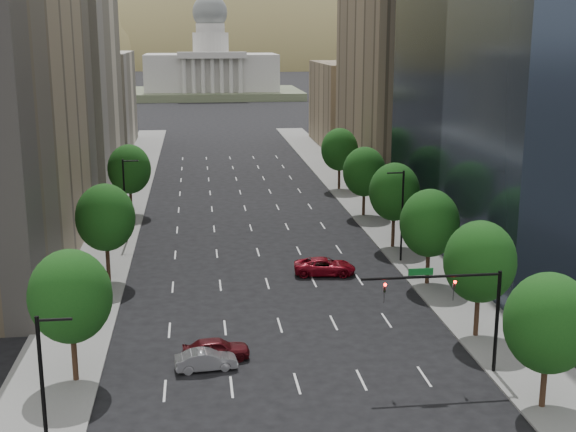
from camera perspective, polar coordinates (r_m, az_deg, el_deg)
name	(u,v)px	position (r m, az deg, el deg)	size (l,w,h in m)	color
sidewalk_left	(102,257)	(77.98, -13.69, -2.97)	(6.00, 200.00, 0.15)	slate
sidewalk_right	(407,246)	(80.32, 8.84, -2.25)	(6.00, 200.00, 0.15)	slate
midrise_cream_left	(63,62)	(118.90, -16.46, 10.98)	(14.00, 30.00, 35.00)	beige
filler_left	(94,100)	(152.03, -14.26, 8.35)	(14.00, 26.00, 18.00)	beige
parking_tan_right	(400,78)	(118.61, 8.34, 10.17)	(14.00, 30.00, 30.00)	#8C7759
filler_right	(354,104)	(151.15, 4.96, 8.31)	(14.00, 26.00, 16.00)	#8C7759
tree_right_0	(549,323)	(47.03, 18.88, -7.57)	(5.20, 5.20, 8.39)	#382316
tree_right_1	(480,262)	(56.44, 14.13, -3.33)	(5.20, 5.20, 8.75)	#382316
tree_right_2	(430,223)	(67.39, 10.52, -0.53)	(5.20, 5.20, 8.61)	#382316
tree_right_3	(394,192)	(78.56, 7.94, 1.79)	(5.20, 5.20, 8.89)	#382316
tree_right_4	(364,172)	(91.99, 5.72, 3.30)	(5.20, 5.20, 8.46)	#382316
tree_right_5	(340,150)	(107.39, 3.87, 4.97)	(5.20, 5.20, 8.75)	#382316
tree_left_0	(70,296)	(49.64, -15.93, -5.79)	(5.20, 5.20, 8.75)	#382316
tree_left_1	(105,218)	(68.62, -13.46, -0.12)	(5.20, 5.20, 8.97)	#382316
tree_left_2	(129,169)	(94.03, -11.76, 3.44)	(5.20, 5.20, 8.68)	#382316
streetlight_rn	(402,213)	(73.93, 8.47, 0.20)	(1.70, 0.20, 9.00)	black
streetlight_ls	(45,399)	(38.96, -17.70, -12.86)	(1.70, 0.20, 9.00)	black
streetlight_ln	(125,199)	(81.42, -12.05, 1.28)	(1.70, 0.20, 9.00)	black
traffic_signal	(461,300)	(50.10, 12.80, -6.12)	(9.12, 0.40, 7.38)	black
capitol	(211,72)	(264.40, -5.74, 10.66)	(60.00, 40.00, 35.20)	#596647
foothills	(246,108)	(617.91, -3.18, 8.04)	(720.00, 413.00, 263.00)	olive
car_maroon	(216,349)	(52.92, -5.39, -9.85)	(1.84, 4.58, 1.56)	#460B10
car_silver	(206,360)	(51.60, -6.13, -10.63)	(1.43, 4.11, 1.35)	gray
car_red_far	(325,266)	(70.42, 2.76, -3.77)	(2.60, 5.65, 1.57)	maroon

